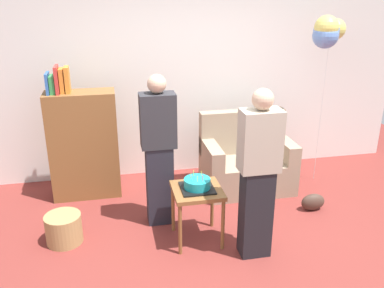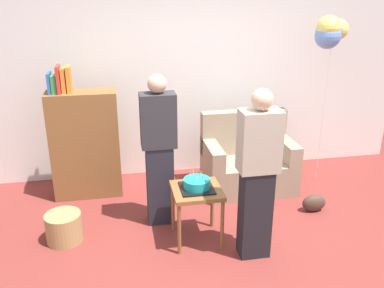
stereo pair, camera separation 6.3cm
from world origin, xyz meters
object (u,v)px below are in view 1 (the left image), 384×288
Objects in this scene: side_table at (197,197)px; birthday_cake at (197,184)px; person_blowing_candles at (159,151)px; couch at (246,162)px; handbag at (313,202)px; person_holding_cake at (258,175)px; wicker_basket at (64,229)px; balloon_bunch at (328,31)px; bookshelf at (83,143)px.

birthday_cake reaches higher than side_table.
couch is at bearing 12.74° from person_blowing_candles.
couch is 1.91× the size of side_table.
person_holding_cake is at bearing -145.77° from handbag.
side_table reaches higher than handbag.
wicker_basket is (-1.32, 0.23, -0.48)m from birthday_cake.
birthday_cake is 0.57m from person_blowing_candles.
birthday_cake is (-0.86, -1.05, 0.29)m from couch.
person_blowing_candles is 5.82× the size of handbag.
couch is at bearing 127.96° from handbag.
wicker_basket is at bearing 170.25° from birthday_cake.
handbag is at bearing -150.83° from person_holding_cake.
side_table is 0.27× the size of balloon_bunch.
bookshelf is at bearing 177.41° from balloon_bunch.
person_blowing_candles is at bearing -45.16° from bookshelf.
balloon_bunch is (0.96, 0.06, 1.58)m from couch.
person_blowing_candles is 1.90m from handbag.
side_table is (-0.86, -1.05, 0.15)m from couch.
person_holding_cake is at bearing -44.38° from bookshelf.
birthday_cake is 0.20× the size of person_holding_cake.
balloon_bunch is (2.95, -0.13, 1.25)m from bookshelf.
couch is 0.67× the size of person_blowing_candles.
birthday_cake reaches higher than wicker_basket.
wicker_basket is 2.76m from handbag.
birthday_cake is 1.56m from handbag.
side_table is at bearing -129.53° from couch.
balloon_bunch reaches higher than person_blowing_candles.
person_blowing_candles reaches higher than bookshelf.
wicker_basket is (-1.32, 0.23, -0.34)m from side_table.
handbag is at bearing -52.04° from couch.
side_table is at bearing -39.44° from person_holding_cake.
person_blowing_candles and person_holding_cake have the same top height.
balloon_bunch reaches higher than couch.
person_blowing_candles is 4.53× the size of wicker_basket.
birthday_cake is 0.15× the size of balloon_bunch.
birthday_cake is at bearing -68.72° from person_blowing_candles.
couch is 0.69× the size of bookshelf.
handbag is (2.76, 0.08, -0.05)m from wicker_basket.
balloon_bunch is (1.34, 1.44, 1.09)m from person_holding_cake.
bookshelf is 0.98× the size of person_holding_cake.
bookshelf is at bearing 78.85° from wicker_basket.
couch is 2.02m from bookshelf.
person_holding_cake is 2.01m from wicker_basket.
person_blowing_candles is at bearing -152.39° from couch.
person_blowing_candles reaches higher than wicker_basket.
birthday_cake is (0.00, 0.00, 0.14)m from side_table.
wicker_basket is (-1.81, 0.56, -0.68)m from person_holding_cake.
person_holding_cake is at bearing -17.24° from wicker_basket.
couch reaches higher than side_table.
couch is at bearing -176.34° from balloon_bunch.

